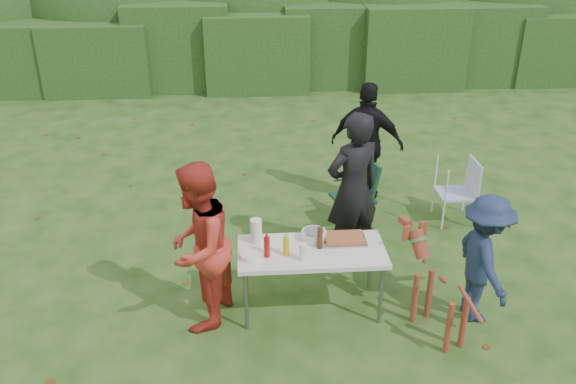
{
  "coord_description": "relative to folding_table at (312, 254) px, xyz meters",
  "views": [
    {
      "loc": [
        -0.27,
        -5.41,
        4.03
      ],
      "look_at": [
        0.16,
        0.61,
        1.0
      ],
      "focal_mm": 38.0,
      "sensor_mm": 36.0,
      "label": 1
    }
  ],
  "objects": [
    {
      "name": "shrub_backdrop",
      "position": [
        -0.35,
        9.79,
        0.91
      ],
      "size": [
        20.0,
        2.6,
        3.2
      ],
      "primitive_type": "ellipsoid",
      "color": "#3D6628",
      "rests_on": "ground"
    },
    {
      "name": "camping_chair",
      "position": [
        0.73,
        1.77,
        -0.24
      ],
      "size": [
        0.69,
        0.69,
        0.89
      ],
      "primitive_type": null,
      "rotation": [
        0.0,
        0.0,
        3.43
      ],
      "color": "#123A25",
      "rests_on": "ground"
    },
    {
      "name": "person_cook",
      "position": [
        0.57,
        0.94,
        0.25
      ],
      "size": [
        0.8,
        0.67,
        1.87
      ],
      "primitive_type": "imported",
      "rotation": [
        0.0,
        0.0,
        3.54
      ],
      "color": "black",
      "rests_on": "ground"
    },
    {
      "name": "paper_towel_roll",
      "position": [
        -0.56,
        0.19,
        0.18
      ],
      "size": [
        0.12,
        0.12,
        0.26
      ],
      "primitive_type": "cylinder",
      "color": "white",
      "rests_on": "folding_table"
    },
    {
      "name": "child",
      "position": [
        1.71,
        -0.23,
        0.01
      ],
      "size": [
        0.59,
        0.94,
        1.39
      ],
      "primitive_type": "imported",
      "rotation": [
        0.0,
        0.0,
        1.65
      ],
      "color": "#1E2B4E",
      "rests_on": "ground"
    },
    {
      "name": "cup_stack",
      "position": [
        -0.1,
        -0.18,
        0.14
      ],
      "size": [
        0.08,
        0.08,
        0.18
      ],
      "primitive_type": "cylinder",
      "color": "white",
      "rests_on": "folding_table"
    },
    {
      "name": "food_tray",
      "position": [
        0.35,
        0.14,
        0.06
      ],
      "size": [
        0.45,
        0.3,
        0.02
      ],
      "primitive_type": "cube",
      "color": "#B7B7BA",
      "rests_on": "folding_table"
    },
    {
      "name": "lawn_chair",
      "position": [
        2.11,
        1.8,
        -0.25
      ],
      "size": [
        0.52,
        0.52,
        0.87
      ],
      "primitive_type": null,
      "rotation": [
        0.0,
        0.0,
        3.15
      ],
      "color": "#456FBC",
      "rests_on": "ground"
    },
    {
      "name": "person_red_jacket",
      "position": [
        -1.13,
        -0.1,
        0.19
      ],
      "size": [
        0.91,
        1.02,
        1.76
      ],
      "primitive_type": "imported",
      "rotation": [
        0.0,
        0.0,
        -1.9
      ],
      "color": "red",
      "rests_on": "ground"
    },
    {
      "name": "ketchup_bottle",
      "position": [
        -0.46,
        -0.1,
        0.16
      ],
      "size": [
        0.06,
        0.06,
        0.22
      ],
      "primitive_type": "cylinder",
      "color": "maroon",
      "rests_on": "folding_table"
    },
    {
      "name": "person_black_puffy",
      "position": [
        1.03,
        2.5,
        0.17
      ],
      "size": [
        1.09,
        0.77,
        1.72
      ],
      "primitive_type": "imported",
      "rotation": [
        0.0,
        0.0,
        2.75
      ],
      "color": "black",
      "rests_on": "ground"
    },
    {
      "name": "dog",
      "position": [
        1.22,
        -0.49,
        -0.19
      ],
      "size": [
        0.79,
        1.13,
        0.99
      ],
      "primitive_type": null,
      "rotation": [
        0.0,
        0.0,
        1.97
      ],
      "color": "brown",
      "rests_on": "ground"
    },
    {
      "name": "plate_stack",
      "position": [
        -0.61,
        -0.1,
        0.08
      ],
      "size": [
        0.24,
        0.24,
        0.05
      ],
      "primitive_type": "cylinder",
      "color": "white",
      "rests_on": "folding_table"
    },
    {
      "name": "hedge_row",
      "position": [
        -0.35,
        8.19,
        0.16
      ],
      "size": [
        22.0,
        1.4,
        1.7
      ],
      "primitive_type": "cube",
      "color": "#23471C",
      "rests_on": "ground"
    },
    {
      "name": "beer_bottle",
      "position": [
        0.08,
        0.03,
        0.17
      ],
      "size": [
        0.06,
        0.06,
        0.24
      ],
      "primitive_type": "cylinder",
      "color": "#47230F",
      "rests_on": "folding_table"
    },
    {
      "name": "pasta_bowl",
      "position": [
        0.04,
        0.19,
        0.1
      ],
      "size": [
        0.26,
        0.26,
        0.1
      ],
      "primitive_type": "cylinder",
      "color": "silver",
      "rests_on": "folding_table"
    },
    {
      "name": "mustard_bottle",
      "position": [
        -0.27,
        -0.08,
        0.15
      ],
      "size": [
        0.06,
        0.06,
        0.2
      ],
      "primitive_type": "cylinder",
      "color": "gold",
      "rests_on": "folding_table"
    },
    {
      "name": "ground",
      "position": [
        -0.35,
        0.19,
        -0.69
      ],
      "size": [
        80.0,
        80.0,
        0.0
      ],
      "primitive_type": "plane",
      "color": "#1E4211"
    },
    {
      "name": "focaccia_bread",
      "position": [
        0.35,
        0.14,
        0.09
      ],
      "size": [
        0.4,
        0.26,
        0.04
      ],
      "primitive_type": "cube",
      "color": "#A45934",
      "rests_on": "food_tray"
    },
    {
      "name": "folding_table",
      "position": [
        0.0,
        0.0,
        0.0
      ],
      "size": [
        1.5,
        0.7,
        0.74
      ],
      "color": "silver",
      "rests_on": "ground"
    }
  ]
}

